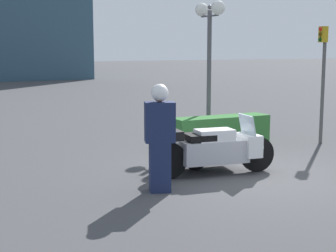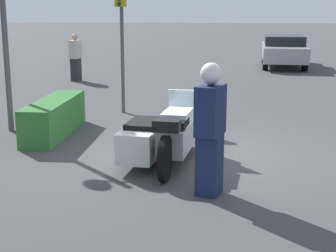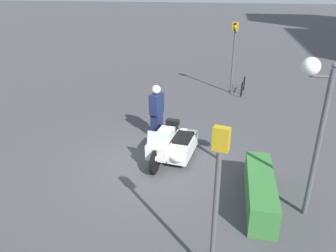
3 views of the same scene
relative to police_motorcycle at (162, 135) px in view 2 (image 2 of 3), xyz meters
The scene contains 7 objects.
ground_plane 0.91m from the police_motorcycle, 48.31° to the right, with size 160.00×160.00×0.00m, color #424244.
police_motorcycle is the anchor object (origin of this frame).
officer_rider 1.81m from the police_motorcycle, 150.86° to the right, with size 0.59×0.45×1.89m.
hedge_bush_curbside 3.04m from the police_motorcycle, 54.31° to the left, with size 2.62×0.64×0.74m, color #337033.
traffic_light_near 4.65m from the police_motorcycle, 19.12° to the left, with size 0.22×0.29×3.03m.
parked_car_background 15.64m from the police_motorcycle, 14.47° to the right, with size 4.88×2.19×1.39m.
pedestrian_bystander 10.59m from the police_motorcycle, 23.24° to the left, with size 0.53×0.38×1.69m.
Camera 2 is at (-9.06, -0.34, 2.63)m, focal length 55.00 mm.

